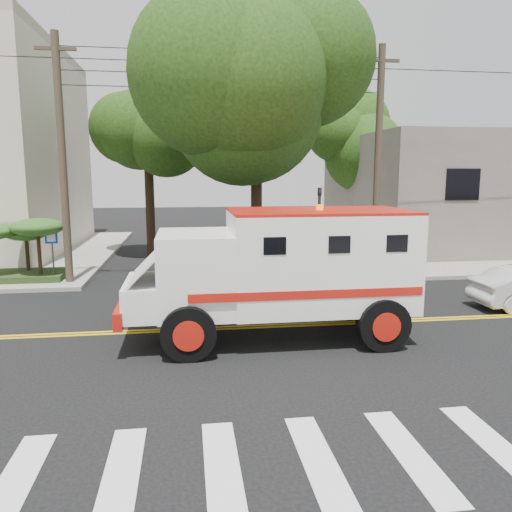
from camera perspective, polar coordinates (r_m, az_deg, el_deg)
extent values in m
plane|color=black|center=(13.66, -2.44, -8.19)|extent=(100.00, 100.00, 0.00)
cube|color=gray|center=(30.55, 20.99, 1.15)|extent=(17.00, 17.00, 0.15)
cube|color=#676058|center=(31.48, 23.29, 6.87)|extent=(14.00, 12.00, 6.00)
cylinder|color=#382D23|center=(19.47, -21.24, 9.88)|extent=(0.28, 0.28, 9.00)
cylinder|color=#382D23|center=(20.59, 13.74, 10.18)|extent=(0.28, 0.28, 9.00)
cylinder|color=black|center=(19.66, 0.05, 7.58)|extent=(0.44, 0.44, 7.00)
sphere|color=#14340E|center=(19.86, 0.05, 17.72)|extent=(5.32, 5.32, 5.32)
sphere|color=#14340E|center=(19.41, 3.92, 19.60)|extent=(4.56, 4.56, 4.56)
cylinder|color=black|center=(25.06, -12.04, 6.16)|extent=(0.44, 0.44, 5.60)
sphere|color=#14340E|center=(25.07, -12.26, 12.56)|extent=(3.92, 3.92, 3.92)
sphere|color=#14340E|center=(24.50, -10.38, 13.69)|extent=(3.36, 3.36, 3.36)
cylinder|color=black|center=(30.57, 10.72, 7.08)|extent=(0.44, 0.44, 5.95)
sphere|color=#14340E|center=(30.61, 10.90, 12.65)|extent=(4.20, 4.20, 4.20)
sphere|color=#14340E|center=(30.37, 12.95, 13.46)|extent=(3.60, 3.60, 3.60)
cylinder|color=#3F3F42|center=(19.37, 7.18, 2.43)|extent=(0.12, 0.12, 3.60)
imported|color=#3F3F42|center=(19.26, 7.26, 6.42)|extent=(0.15, 0.18, 0.90)
cylinder|color=#3F3F42|center=(20.05, -22.18, -0.27)|extent=(0.06, 0.06, 2.00)
cube|color=#0C33A5|center=(19.88, -22.37, 1.97)|extent=(0.45, 0.03, 0.45)
cube|color=#1E3314|center=(21.09, -25.09, -2.03)|extent=(3.20, 2.00, 0.24)
cylinder|color=black|center=(21.31, -24.67, 0.29)|extent=(0.14, 0.14, 1.36)
ellipsoid|color=#1F4A16|center=(21.21, -24.81, 2.33)|extent=(1.55, 1.55, 0.54)
cylinder|color=black|center=(20.24, -23.52, 0.39)|extent=(0.14, 0.14, 1.68)
ellipsoid|color=#1F4A16|center=(20.12, -23.70, 3.05)|extent=(1.91, 1.91, 0.66)
cube|color=white|center=(12.63, 7.17, -0.44)|extent=(4.43, 2.63, 2.38)
cube|color=white|center=(12.23, -6.84, -1.83)|extent=(1.83, 2.50, 1.93)
cube|color=black|center=(12.16, -11.06, 0.44)|extent=(0.08, 1.93, 0.79)
cube|color=white|center=(12.39, -12.32, -4.53)|extent=(1.03, 2.27, 0.79)
cube|color=#B2170D|center=(12.51, -14.88, -5.83)|extent=(0.21, 2.44, 0.40)
cube|color=#B2170D|center=(12.48, 7.29, 5.12)|extent=(4.43, 2.63, 0.07)
cylinder|color=black|center=(11.28, -7.74, -8.77)|extent=(1.25, 0.37, 1.25)
cylinder|color=black|center=(13.72, -7.83, -5.48)|extent=(1.25, 0.37, 1.25)
cylinder|color=black|center=(12.17, 14.36, -7.63)|extent=(1.25, 0.37, 1.25)
cylinder|color=black|center=(14.46, 10.52, -4.78)|extent=(1.25, 0.37, 1.25)
imported|color=gray|center=(19.88, 11.95, 0.43)|extent=(0.81, 0.67, 1.89)
imported|color=gray|center=(22.27, 15.23, 0.86)|extent=(0.82, 0.66, 1.59)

